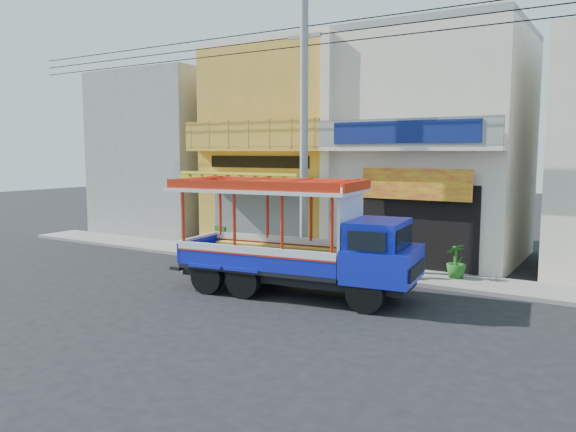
{
  "coord_description": "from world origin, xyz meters",
  "views": [
    {
      "loc": [
        8.26,
        -12.65,
        3.93
      ],
      "look_at": [
        -1.12,
        2.5,
        1.89
      ],
      "focal_mm": 35.0,
      "sensor_mm": 36.0,
      "label": 1
    }
  ],
  "objects_px": {
    "green_sign": "(221,241)",
    "potted_plant_c": "(456,261)",
    "potted_plant_b": "(402,261)",
    "songthaew_truck": "(311,241)",
    "utility_pole": "(308,118)"
  },
  "relations": [
    {
      "from": "songthaew_truck",
      "to": "potted_plant_b",
      "type": "bearing_deg",
      "value": 64.76
    },
    {
      "from": "green_sign",
      "to": "potted_plant_c",
      "type": "distance_m",
      "value": 8.86
    },
    {
      "from": "utility_pole",
      "to": "green_sign",
      "type": "height_order",
      "value": "utility_pole"
    },
    {
      "from": "green_sign",
      "to": "songthaew_truck",
      "type": "bearing_deg",
      "value": -30.92
    },
    {
      "from": "potted_plant_b",
      "to": "green_sign",
      "type": "bearing_deg",
      "value": 49.68
    },
    {
      "from": "utility_pole",
      "to": "green_sign",
      "type": "bearing_deg",
      "value": 171.02
    },
    {
      "from": "potted_plant_c",
      "to": "potted_plant_b",
      "type": "bearing_deg",
      "value": -30.67
    },
    {
      "from": "utility_pole",
      "to": "potted_plant_b",
      "type": "xyz_separation_m",
      "value": [
        3.22,
        0.15,
        -4.4
      ]
    },
    {
      "from": "utility_pole",
      "to": "potted_plant_c",
      "type": "relative_size",
      "value": 26.67
    },
    {
      "from": "green_sign",
      "to": "potted_plant_c",
      "type": "xyz_separation_m",
      "value": [
        8.86,
        0.3,
        0.11
      ]
    },
    {
      "from": "utility_pole",
      "to": "potted_plant_c",
      "type": "height_order",
      "value": "utility_pole"
    },
    {
      "from": "potted_plant_b",
      "to": "songthaew_truck",
      "type": "bearing_deg",
      "value": 118.39
    },
    {
      "from": "songthaew_truck",
      "to": "green_sign",
      "type": "bearing_deg",
      "value": 149.08
    },
    {
      "from": "songthaew_truck",
      "to": "potted_plant_b",
      "type": "height_order",
      "value": "songthaew_truck"
    },
    {
      "from": "utility_pole",
      "to": "songthaew_truck",
      "type": "xyz_separation_m",
      "value": [
        1.77,
        -2.92,
        -3.5
      ]
    }
  ]
}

